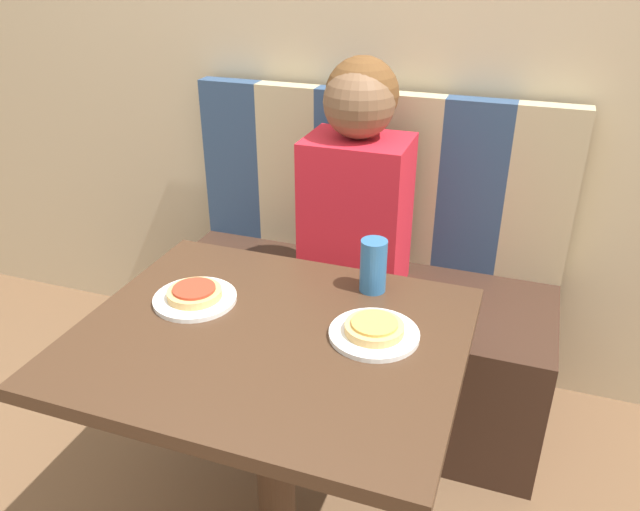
% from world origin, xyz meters
% --- Properties ---
extents(wall_back, '(7.00, 0.05, 2.60)m').
position_xyz_m(wall_back, '(0.00, 1.03, 1.30)').
color(wall_back, '#C6B28E').
rests_on(wall_back, ground_plane).
extents(booth_seat, '(1.32, 0.56, 0.49)m').
position_xyz_m(booth_seat, '(0.00, 0.69, 0.24)').
color(booth_seat, '#382319').
rests_on(booth_seat, ground_plane).
extents(booth_backrest, '(1.32, 0.07, 0.59)m').
position_xyz_m(booth_backrest, '(-0.00, 0.94, 0.78)').
color(booth_backrest, navy).
rests_on(booth_backrest, booth_seat).
extents(dining_table, '(0.88, 0.72, 0.73)m').
position_xyz_m(dining_table, '(0.00, 0.00, 0.63)').
color(dining_table, '#422B1C').
rests_on(dining_table, ground_plane).
extents(person, '(0.32, 0.26, 0.74)m').
position_xyz_m(person, '(0.00, 0.70, 0.87)').
color(person, red).
rests_on(person, booth_seat).
extents(plate_left, '(0.21, 0.21, 0.01)m').
position_xyz_m(plate_left, '(-0.23, 0.07, 0.74)').
color(plate_left, white).
rests_on(plate_left, dining_table).
extents(plate_right, '(0.21, 0.21, 0.01)m').
position_xyz_m(plate_right, '(0.23, 0.07, 0.74)').
color(plate_right, white).
rests_on(plate_right, dining_table).
extents(pizza_left, '(0.13, 0.13, 0.03)m').
position_xyz_m(pizza_left, '(-0.23, 0.07, 0.75)').
color(pizza_left, tan).
rests_on(pizza_left, plate_left).
extents(pizza_right, '(0.13, 0.13, 0.03)m').
position_xyz_m(pizza_right, '(0.23, 0.07, 0.75)').
color(pizza_right, tan).
rests_on(pizza_right, plate_right).
extents(drinking_cup, '(0.07, 0.07, 0.14)m').
position_xyz_m(drinking_cup, '(0.17, 0.27, 0.80)').
color(drinking_cup, '#2D669E').
rests_on(drinking_cup, dining_table).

